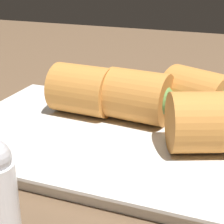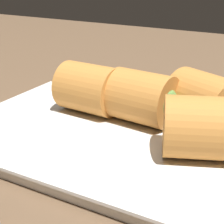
# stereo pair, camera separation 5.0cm
# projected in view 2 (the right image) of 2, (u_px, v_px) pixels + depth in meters

# --- Properties ---
(table_surface) EXTENTS (1.80, 1.40, 0.02)m
(table_surface) POSITION_uv_depth(u_px,v_px,m) (142.00, 164.00, 0.38)
(table_surface) COLOR brown
(table_surface) RESTS_ON ground
(serving_plate) EXTENTS (0.33, 0.22, 0.01)m
(serving_plate) POSITION_uv_depth(u_px,v_px,m) (112.00, 139.00, 0.39)
(serving_plate) COLOR silver
(serving_plate) RESTS_ON table_surface
(roll_front_left) EXTENTS (0.08, 0.06, 0.06)m
(roll_front_left) POSITION_uv_depth(u_px,v_px,m) (93.00, 89.00, 0.43)
(roll_front_left) COLOR #B77533
(roll_front_left) RESTS_ON serving_plate
(roll_front_right) EXTENTS (0.08, 0.08, 0.06)m
(roll_front_right) POSITION_uv_depth(u_px,v_px,m) (207.00, 101.00, 0.39)
(roll_front_right) COLOR #B77533
(roll_front_right) RESTS_ON serving_plate
(roll_back_left) EXTENTS (0.08, 0.06, 0.06)m
(roll_back_left) POSITION_uv_depth(u_px,v_px,m) (146.00, 98.00, 0.40)
(roll_back_left) COLOR #B77533
(roll_back_left) RESTS_ON serving_plate
(roll_back_right) EXTENTS (0.08, 0.08, 0.06)m
(roll_back_right) POSITION_uv_depth(u_px,v_px,m) (208.00, 127.00, 0.33)
(roll_back_right) COLOR #B77533
(roll_back_right) RESTS_ON serving_plate
(spoon) EXTENTS (0.17, 0.10, 0.01)m
(spoon) POSITION_uv_depth(u_px,v_px,m) (141.00, 90.00, 0.54)
(spoon) COLOR silver
(spoon) RESTS_ON table_surface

